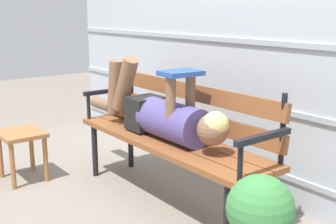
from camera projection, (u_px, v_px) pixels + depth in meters
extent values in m
plane|color=gray|center=(149.00, 208.00, 2.87)|extent=(12.00, 12.00, 0.00)
cube|color=#B2BCC6|center=(235.00, 9.00, 3.02)|extent=(4.37, 0.06, 2.58)
cube|color=#A3ADB7|center=(227.00, 155.00, 3.25)|extent=(4.37, 0.02, 0.04)
cube|color=#A3ADB7|center=(229.00, 99.00, 3.15)|extent=(4.37, 0.02, 0.04)
cube|color=#A3ADB7|center=(231.00, 40.00, 3.05)|extent=(4.37, 0.02, 0.04)
cube|color=brown|center=(151.00, 145.00, 2.78)|extent=(1.65, 0.13, 0.04)
cube|color=brown|center=(168.00, 141.00, 2.86)|extent=(1.65, 0.13, 0.04)
cube|color=brown|center=(184.00, 137.00, 2.95)|extent=(1.65, 0.13, 0.04)
cube|color=brown|center=(192.00, 118.00, 2.96)|extent=(1.58, 0.05, 0.11)
cube|color=brown|center=(192.00, 92.00, 2.92)|extent=(1.58, 0.05, 0.11)
cylinder|color=black|center=(132.00, 89.00, 3.52)|extent=(0.03, 0.03, 0.40)
cylinder|color=black|center=(283.00, 129.00, 2.35)|extent=(0.03, 0.03, 0.40)
cylinder|color=black|center=(95.00, 151.00, 3.38)|extent=(0.04, 0.04, 0.42)
cylinder|color=black|center=(227.00, 220.00, 2.26)|extent=(0.04, 0.04, 0.42)
cylinder|color=black|center=(131.00, 143.00, 3.58)|extent=(0.04, 0.04, 0.42)
cylinder|color=black|center=(269.00, 203.00, 2.46)|extent=(0.04, 0.04, 0.42)
cube|color=black|center=(107.00, 91.00, 3.43)|extent=(0.04, 0.41, 0.03)
cylinder|color=black|center=(89.00, 106.00, 3.35)|extent=(0.03, 0.03, 0.20)
cube|color=black|center=(264.00, 137.00, 2.20)|extent=(0.04, 0.41, 0.03)
cylinder|color=black|center=(240.00, 162.00, 2.12)|extent=(0.03, 0.03, 0.20)
cylinder|color=#514784|center=(173.00, 122.00, 2.79)|extent=(0.50, 0.25, 0.25)
cube|color=black|center=(146.00, 113.00, 3.03)|extent=(0.20, 0.24, 0.23)
sphere|color=brown|center=(213.00, 130.00, 2.50)|extent=(0.19, 0.19, 0.19)
sphere|color=#E0C67A|center=(215.00, 125.00, 2.47)|extent=(0.16, 0.16, 0.16)
cylinder|color=brown|center=(125.00, 84.00, 3.08)|extent=(0.27, 0.11, 0.42)
cylinder|color=brown|center=(115.00, 87.00, 3.21)|extent=(0.15, 0.09, 0.41)
cylinder|color=brown|center=(119.00, 109.00, 3.44)|extent=(0.78, 0.10, 0.10)
cylinder|color=brown|center=(171.00, 102.00, 2.65)|extent=(0.06, 0.06, 0.31)
cylinder|color=brown|center=(190.00, 99.00, 2.74)|extent=(0.06, 0.06, 0.31)
cube|color=#284C9E|center=(181.00, 73.00, 2.66)|extent=(0.20, 0.26, 0.03)
cube|color=#9E6638|center=(21.00, 134.00, 3.27)|extent=(0.36, 0.31, 0.03)
cylinder|color=#9E6638|center=(0.00, 156.00, 3.35)|extent=(0.04, 0.04, 0.35)
cylinder|color=#9E6638|center=(13.00, 166.00, 3.13)|extent=(0.04, 0.04, 0.35)
cylinder|color=#9E6638|center=(32.00, 150.00, 3.50)|extent=(0.04, 0.04, 0.35)
cylinder|color=#9E6638|center=(46.00, 159.00, 3.28)|extent=(0.04, 0.04, 0.35)
sphere|color=#3D8442|center=(260.00, 209.00, 1.84)|extent=(0.30, 0.30, 0.30)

